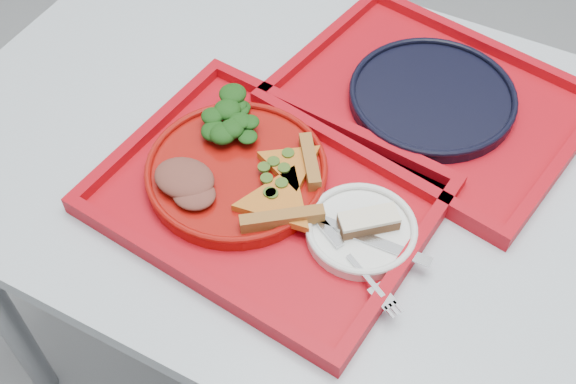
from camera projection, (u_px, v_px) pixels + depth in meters
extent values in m
cube|color=#AAB4BF|center=(452.00, 209.00, 1.04)|extent=(1.60, 0.80, 0.03)
cylinder|color=gray|center=(183.00, 97.00, 1.72)|extent=(0.05, 0.05, 0.72)
cube|color=#AB0913|center=(267.00, 198.00, 1.03)|extent=(0.48, 0.39, 0.01)
cube|color=#AB0913|center=(431.00, 105.00, 1.14)|extent=(0.51, 0.43, 0.01)
cylinder|color=maroon|center=(237.00, 173.00, 1.04)|extent=(0.26, 0.26, 0.02)
cylinder|color=white|center=(361.00, 232.00, 0.97)|extent=(0.15, 0.15, 0.01)
cylinder|color=black|center=(432.00, 98.00, 1.13)|extent=(0.26, 0.26, 0.02)
ellipsoid|color=black|center=(236.00, 116.00, 1.06)|extent=(0.10, 0.09, 0.05)
ellipsoid|color=brown|center=(184.00, 178.00, 1.00)|extent=(0.09, 0.07, 0.03)
cube|color=#4E321A|center=(368.00, 222.00, 0.96)|extent=(0.08, 0.08, 0.02)
cube|color=beige|center=(369.00, 217.00, 0.96)|extent=(0.08, 0.08, 0.01)
cube|color=silver|center=(365.00, 237.00, 0.96)|extent=(0.19, 0.02, 0.01)
cube|color=silver|center=(347.00, 254.00, 0.94)|extent=(0.17, 0.11, 0.01)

